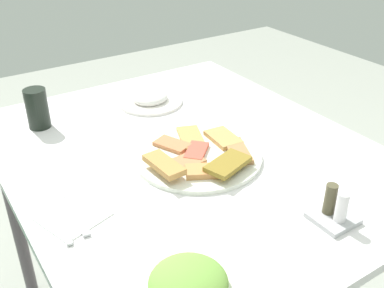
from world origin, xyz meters
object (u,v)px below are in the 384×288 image
Objects in this scene: condiment_caddy at (334,211)px; spoon at (65,217)px; dining_table at (189,175)px; pide_platter at (199,155)px; soda_can at (37,108)px; paper_napkin at (73,216)px; salad_plate_greens at (150,99)px; salad_plate_rice at (189,285)px; fork at (80,212)px.

spoon is at bearing 56.55° from condiment_caddy.
dining_table is 0.45m from condiment_caddy.
pide_platter is 2.84× the size of soda_can.
soda_can is at bearing -8.51° from paper_napkin.
paper_napkin is (-0.44, 0.43, -0.01)m from salad_plate_greens.
salad_plate_rice is (-0.38, 0.27, 0.01)m from pide_platter.
dining_table is 12.70× the size of condiment_caddy.
spoon is (-0.05, 0.39, -0.01)m from pide_platter.
spoon is (-0.47, 0.09, -0.06)m from soda_can.
dining_table is at bearing 169.40° from salad_plate_greens.
paper_napkin is at bearing 135.36° from salad_plate_greens.
pide_platter is 1.69× the size of salad_plate_rice.
spoon is (-0.10, 0.39, 0.09)m from dining_table.
condiment_caddy is at bearing -113.18° from fork.
salad_plate_greens is 1.05× the size of salad_plate_rice.
salad_plate_rice is 0.34m from fork.
condiment_caddy is at bearing -164.76° from pide_platter.
salad_plate_greens is at bearing -23.72° from salad_plate_rice.
fork is 0.92× the size of spoon.
salad_plate_greens is at bearing -9.10° from pide_platter.
pide_platter reaches higher than paper_napkin.
salad_plate_greens is 1.65× the size of paper_napkin.
spoon reaches higher than paper_napkin.
spoon reaches higher than dining_table.
salad_plate_greens reaches higher than dining_table.
paper_napkin is (-0.47, 0.07, -0.06)m from soda_can.
salad_plate_greens reaches higher than spoon.
salad_plate_rice reaches higher than salad_plate_greens.
condiment_caddy is at bearing -110.13° from spoon.
dining_table is 8.81× the size of paper_napkin.
pide_platter is 1.61× the size of salad_plate_greens.
dining_table is at bearing 0.92° from pide_platter.
salad_plate_rice is 1.10× the size of spoon.
condiment_caddy is at bearing -166.43° from dining_table.
soda_can reaches higher than dining_table.
salad_plate_rice is at bearing -163.20° from paper_napkin.
condiment_caddy is (-0.43, -0.10, 0.11)m from dining_table.
salad_plate_rice is at bearing -147.02° from spoon.
spoon is at bearing 169.36° from soda_can.
condiment_caddy reaches higher than fork.
soda_can is 0.48m from spoon.
soda_can is at bearing 85.22° from salad_plate_greens.
salad_plate_rice is at bearing -178.00° from soda_can.
condiment_caddy reaches higher than pide_platter.
dining_table is at bearing -61.65° from fork.
soda_can is at bearing 2.68° from spoon.
dining_table is 0.36m from salad_plate_greens.
paper_napkin is at bearing 105.31° from dining_table.
pide_platter is at bearing -36.13° from salad_plate_rice.
pide_platter is 0.52m from soda_can.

